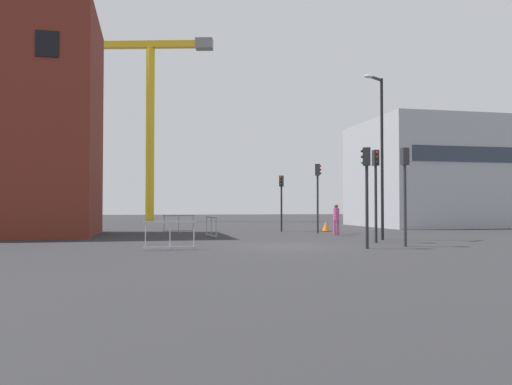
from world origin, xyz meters
name	(u,v)px	position (x,y,z in m)	size (l,w,h in m)	color
ground	(289,246)	(0.00, 0.00, 0.00)	(160.00, 160.00, 0.00)	#28282B
brick_building	(1,123)	(-13.57, 10.26, 6.23)	(10.17, 7.88, 12.45)	maroon
office_block	(440,175)	(17.86, 17.76, 4.24)	(12.72, 10.56, 8.48)	#A8AAB2
construction_crane	(145,96)	(-5.95, 35.33, 13.40)	(18.52, 5.38, 19.48)	gold
streetlamp_tall	(380,146)	(5.39, 2.76, 4.55)	(1.29, 0.88, 7.88)	black
traffic_light_crosswalk	(376,181)	(4.35, 1.08, 2.78)	(0.24, 0.37, 4.15)	#232326
traffic_light_near	(367,181)	(2.65, -1.72, 2.63)	(0.39, 0.34, 3.91)	#232326
traffic_light_far	(281,194)	(2.79, 11.68, 2.44)	(0.35, 0.39, 3.61)	#232326
traffic_light_corner	(405,180)	(4.62, -1.08, 2.70)	(0.38, 0.27, 4.02)	#2D2D30
traffic_light_verge	(318,187)	(4.40, 9.22, 2.80)	(0.39, 0.33, 4.19)	#2D2D30
pedestrian_walking	(336,217)	(4.76, 7.06, 1.02)	(0.34, 0.34, 1.75)	#D14C8C
safety_barrier_left_run	(179,223)	(-3.74, 11.98, 0.56)	(1.99, 0.12, 1.08)	gray
safety_barrier_right_run	(170,235)	(-4.82, -0.79, 0.56)	(1.99, 0.11, 1.08)	#B2B5BA
safety_barrier_rear	(211,227)	(-2.37, 6.54, 0.56)	(0.31, 2.43, 1.08)	gray
traffic_cone_by_barrier	(326,227)	(5.75, 11.55, 0.30)	(0.64, 0.64, 0.65)	black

